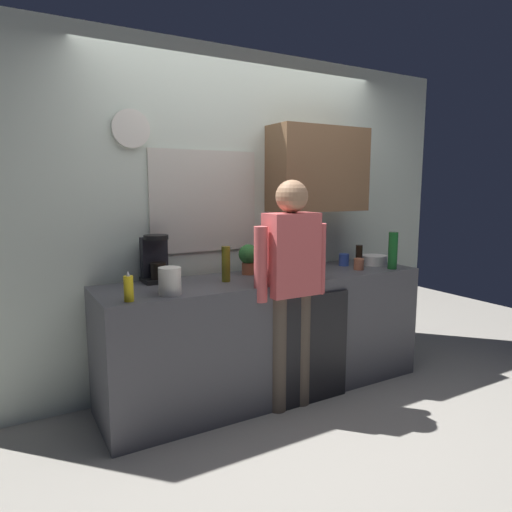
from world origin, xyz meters
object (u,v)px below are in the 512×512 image
Objects in this scene: bottle_olive_oil at (226,264)px; person_at_sink at (291,276)px; cup_yellow_cup at (315,262)px; bottle_amber_beer at (284,260)px; bottle_dark_sauce at (359,256)px; bottle_green_wine at (393,251)px; cup_terracotta_mug at (359,264)px; mixing_bowl at (374,260)px; cup_blue_mug at (344,260)px; potted_plant at (248,257)px; dish_soap at (129,288)px; coffee_maker at (156,261)px; bottle_red_vinegar at (268,259)px; storage_canister at (170,281)px.

bottle_olive_oil is 0.46m from person_at_sink.
bottle_amber_beer is at bearing -158.86° from cup_yellow_cup.
bottle_green_wine reaches higher than bottle_dark_sauce.
cup_terracotta_mug is 0.31m from mixing_bowl.
cup_blue_mug is at bearing 133.18° from bottle_dark_sauce.
potted_plant is (-0.97, 0.15, 0.04)m from bottle_dark_sauce.
dish_soap is (-1.62, -0.37, 0.04)m from cup_yellow_cup.
bottle_olive_oil is at bearing -149.53° from potted_plant.
bottle_olive_oil is at bearing -30.98° from coffee_maker.
bottle_red_vinegar is at bearing 115.50° from bottle_amber_beer.
bottle_red_vinegar is (-0.82, 0.12, 0.02)m from bottle_dark_sauce.
bottle_red_vinegar is at bearing -176.80° from cup_yellow_cup.
cup_yellow_cup is 0.37× the size of potted_plant.
coffee_maker reaches higher than bottle_dark_sauce.
potted_plant is (0.69, -0.10, -0.01)m from coffee_maker.
coffee_maker is 1.32× the size of bottle_olive_oil.
person_at_sink is (0.08, -0.45, -0.08)m from potted_plant.
bottle_olive_oil is 1.14× the size of bottle_red_vinegar.
bottle_dark_sauce reaches higher than storage_canister.
bottle_dark_sauce is at bearing -178.91° from mixing_bowl.
dish_soap is 0.11× the size of person_at_sink.
bottle_green_wine is 0.30m from cup_terracotta_mug.
cup_terracotta_mug is 0.91m from potted_plant.
cup_yellow_cup is at bearing 13.53° from storage_canister.
coffee_maker is at bearing 149.02° from bottle_olive_oil.
person_at_sink reaches higher than bottle_olive_oil.
bottle_olive_oil is 1.39× the size of dish_soap.
bottle_amber_beer reaches higher than bottle_red_vinegar.
dish_soap is (-1.89, -0.32, 0.03)m from cup_blue_mug.
bottle_dark_sauce is 0.94m from person_at_sink.
cup_yellow_cup is at bearing -0.83° from potted_plant.
dish_soap is at bearing -173.36° from bottle_dark_sauce.
potted_plant is (-0.62, 0.01, 0.09)m from cup_yellow_cup.
bottle_dark_sauce is 0.38m from cup_yellow_cup.
dish_soap reaches higher than mixing_bowl.
cup_yellow_cup is 1.40m from storage_canister.
storage_canister is at bearing 9.94° from dish_soap.
bottle_green_wine is 3.53× the size of cup_yellow_cup.
cup_blue_mug is at bearing 126.77° from bottle_green_wine.
cup_yellow_cup is at bearing 168.67° from cup_blue_mug.
mixing_bowl is at bearing -7.66° from coffee_maker.
person_at_sink is at bearing -99.70° from bottle_red_vinegar.
bottle_green_wine is 3.26× the size of cup_terracotta_mug.
cup_blue_mug reaches higher than cup_terracotta_mug.
bottle_olive_oil reaches higher than potted_plant.
bottle_olive_oil is 1.14× the size of mixing_bowl.
bottle_red_vinegar is 0.16m from potted_plant.
bottle_olive_oil is 0.48m from bottle_amber_beer.
bottle_dark_sauce is at bearing 6.13° from storage_canister.
storage_canister is 0.83m from person_at_sink.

